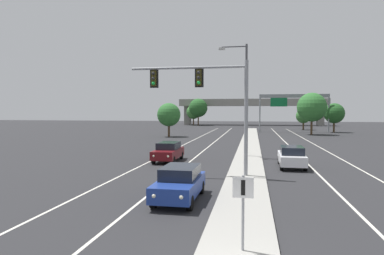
{
  "coord_description": "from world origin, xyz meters",
  "views": [
    {
      "loc": [
        0.41,
        -7.45,
        4.2
      ],
      "look_at": [
        -3.2,
        12.65,
        3.2
      ],
      "focal_mm": 31.88,
      "sensor_mm": 36.0,
      "label": 1
    }
  ],
  "objects_px": {
    "overhead_signal_mast": "(208,93)",
    "highway_sign_gantry": "(294,101)",
    "tree_far_left_a": "(169,115)",
    "car_oncoming_blue": "(180,183)",
    "tree_far_left_c": "(193,112)",
    "tree_far_right_c": "(334,113)",
    "street_lamp_median": "(244,93)",
    "tree_far_right_b": "(312,107)",
    "tree_far_right_a": "(303,116)",
    "car_oncoming_darkred": "(168,151)",
    "tree_far_left_b": "(198,108)",
    "car_receding_white": "(292,156)",
    "median_sign_post": "(243,202)"
  },
  "relations": [
    {
      "from": "car_receding_white",
      "to": "tree_far_right_a",
      "type": "height_order",
      "value": "tree_far_right_a"
    },
    {
      "from": "car_receding_white",
      "to": "tree_far_right_b",
      "type": "distance_m",
      "value": 37.32
    },
    {
      "from": "car_oncoming_darkred",
      "to": "car_receding_white",
      "type": "xyz_separation_m",
      "value": [
        9.77,
        -1.4,
        0.0
      ]
    },
    {
      "from": "car_receding_white",
      "to": "tree_far_left_a",
      "type": "relative_size",
      "value": 0.82
    },
    {
      "from": "overhead_signal_mast",
      "to": "car_oncoming_darkred",
      "type": "bearing_deg",
      "value": 124.94
    },
    {
      "from": "tree_far_right_c",
      "to": "street_lamp_median",
      "type": "bearing_deg",
      "value": -112.74
    },
    {
      "from": "tree_far_right_a",
      "to": "car_receding_white",
      "type": "bearing_deg",
      "value": -98.8
    },
    {
      "from": "tree_far_left_b",
      "to": "tree_far_right_a",
      "type": "distance_m",
      "value": 32.12
    },
    {
      "from": "tree_far_right_b",
      "to": "tree_far_right_a",
      "type": "distance_m",
      "value": 16.05
    },
    {
      "from": "car_oncoming_darkred",
      "to": "tree_far_right_b",
      "type": "xyz_separation_m",
      "value": [
        17.02,
        34.99,
        4.0
      ]
    },
    {
      "from": "overhead_signal_mast",
      "to": "tree_far_left_a",
      "type": "bearing_deg",
      "value": 108.35
    },
    {
      "from": "tree_far_left_c",
      "to": "median_sign_post",
      "type": "bearing_deg",
      "value": -79.13
    },
    {
      "from": "overhead_signal_mast",
      "to": "highway_sign_gantry",
      "type": "bearing_deg",
      "value": 77.42
    },
    {
      "from": "tree_far_left_b",
      "to": "car_oncoming_darkred",
      "type": "bearing_deg",
      "value": -82.92
    },
    {
      "from": "median_sign_post",
      "to": "tree_far_left_b",
      "type": "xyz_separation_m",
      "value": [
        -15.25,
        86.65,
        3.45
      ]
    },
    {
      "from": "street_lamp_median",
      "to": "car_receding_white",
      "type": "bearing_deg",
      "value": -53.57
    },
    {
      "from": "median_sign_post",
      "to": "tree_far_left_a",
      "type": "distance_m",
      "value": 45.68
    },
    {
      "from": "overhead_signal_mast",
      "to": "highway_sign_gantry",
      "type": "height_order",
      "value": "highway_sign_gantry"
    },
    {
      "from": "tree_far_left_c",
      "to": "tree_far_left_a",
      "type": "height_order",
      "value": "tree_far_left_c"
    },
    {
      "from": "tree_far_left_a",
      "to": "tree_far_right_a",
      "type": "xyz_separation_m",
      "value": [
        24.35,
        24.83,
        -0.49
      ]
    },
    {
      "from": "median_sign_post",
      "to": "highway_sign_gantry",
      "type": "relative_size",
      "value": 0.17
    },
    {
      "from": "car_oncoming_darkred",
      "to": "tree_far_right_c",
      "type": "relative_size",
      "value": 0.79
    },
    {
      "from": "car_oncoming_blue",
      "to": "tree_far_left_c",
      "type": "relative_size",
      "value": 0.76
    },
    {
      "from": "tree_far_right_a",
      "to": "highway_sign_gantry",
      "type": "bearing_deg",
      "value": -108.58
    },
    {
      "from": "overhead_signal_mast",
      "to": "tree_far_left_a",
      "type": "relative_size",
      "value": 1.38
    },
    {
      "from": "overhead_signal_mast",
      "to": "tree_far_right_c",
      "type": "xyz_separation_m",
      "value": [
        18.28,
        48.49,
        -1.61
      ]
    },
    {
      "from": "tree_far_left_a",
      "to": "overhead_signal_mast",
      "type": "bearing_deg",
      "value": -71.65
    },
    {
      "from": "tree_far_right_b",
      "to": "tree_far_left_b",
      "type": "height_order",
      "value": "tree_far_left_b"
    },
    {
      "from": "car_receding_white",
      "to": "highway_sign_gantry",
      "type": "bearing_deg",
      "value": 83.42
    },
    {
      "from": "tree_far_right_c",
      "to": "car_oncoming_blue",
      "type": "bearing_deg",
      "value": -109.1
    },
    {
      "from": "tree_far_right_b",
      "to": "tree_far_left_a",
      "type": "bearing_deg",
      "value": -159.27
    },
    {
      "from": "car_receding_white",
      "to": "highway_sign_gantry",
      "type": "relative_size",
      "value": 0.34
    },
    {
      "from": "car_oncoming_darkred",
      "to": "tree_far_right_c",
      "type": "distance_m",
      "value": 48.2
    },
    {
      "from": "car_oncoming_blue",
      "to": "tree_far_right_b",
      "type": "height_order",
      "value": "tree_far_right_b"
    },
    {
      "from": "overhead_signal_mast",
      "to": "tree_far_left_b",
      "type": "bearing_deg",
      "value": 99.63
    },
    {
      "from": "median_sign_post",
      "to": "tree_far_right_c",
      "type": "bearing_deg",
      "value": 75.34
    },
    {
      "from": "tree_far_right_b",
      "to": "tree_far_left_a",
      "type": "height_order",
      "value": "tree_far_right_b"
    },
    {
      "from": "tree_far_left_b",
      "to": "overhead_signal_mast",
      "type": "bearing_deg",
      "value": -80.37
    },
    {
      "from": "car_oncoming_darkred",
      "to": "tree_far_right_b",
      "type": "height_order",
      "value": "tree_far_right_b"
    },
    {
      "from": "highway_sign_gantry",
      "to": "tree_far_right_c",
      "type": "distance_m",
      "value": 8.14
    },
    {
      "from": "car_oncoming_darkred",
      "to": "tree_far_right_a",
      "type": "distance_m",
      "value": 54.01
    },
    {
      "from": "car_receding_white",
      "to": "tree_far_left_a",
      "type": "height_order",
      "value": "tree_far_left_a"
    },
    {
      "from": "tree_far_right_b",
      "to": "tree_far_left_c",
      "type": "bearing_deg",
      "value": 127.71
    },
    {
      "from": "median_sign_post",
      "to": "overhead_signal_mast",
      "type": "bearing_deg",
      "value": 102.25
    },
    {
      "from": "overhead_signal_mast",
      "to": "car_oncoming_blue",
      "type": "distance_m",
      "value": 7.51
    },
    {
      "from": "overhead_signal_mast",
      "to": "highway_sign_gantry",
      "type": "distance_m",
      "value": 48.66
    },
    {
      "from": "highway_sign_gantry",
      "to": "tree_far_right_b",
      "type": "height_order",
      "value": "highway_sign_gantry"
    },
    {
      "from": "tree_far_left_a",
      "to": "median_sign_post",
      "type": "bearing_deg",
      "value": -73.24
    },
    {
      "from": "street_lamp_median",
      "to": "median_sign_post",
      "type": "bearing_deg",
      "value": -88.41
    },
    {
      "from": "highway_sign_gantry",
      "to": "tree_far_left_b",
      "type": "bearing_deg",
      "value": 130.31
    }
  ]
}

